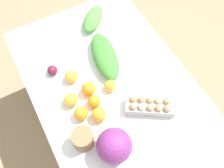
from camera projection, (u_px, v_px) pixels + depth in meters
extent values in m
plane|color=#937A5B|center=(112.00, 126.00, 2.15)|extent=(8.00, 8.00, 0.00)
cube|color=silver|center=(112.00, 87.00, 1.52)|extent=(1.41, 0.93, 0.03)
cylinder|color=brown|center=(31.00, 67.00, 2.03)|extent=(0.06, 0.06, 0.71)
cylinder|color=brown|center=(117.00, 31.00, 2.21)|extent=(0.06, 0.06, 0.71)
cylinder|color=brown|center=(211.00, 163.00, 1.66)|extent=(0.06, 0.06, 0.71)
sphere|color=#7A2D75|center=(114.00, 146.00, 1.24)|extent=(0.18, 0.18, 0.18)
cube|color=#A8A8A3|center=(150.00, 106.00, 1.41)|extent=(0.23, 0.29, 0.06)
sphere|color=tan|center=(134.00, 106.00, 1.36)|extent=(0.04, 0.04, 0.04)
sphere|color=white|center=(142.00, 107.00, 1.36)|extent=(0.04, 0.04, 0.04)
sphere|color=tan|center=(151.00, 107.00, 1.36)|extent=(0.04, 0.04, 0.04)
sphere|color=tan|center=(159.00, 108.00, 1.36)|extent=(0.04, 0.04, 0.04)
sphere|color=tan|center=(168.00, 108.00, 1.36)|extent=(0.04, 0.04, 0.04)
sphere|color=tan|center=(134.00, 99.00, 1.39)|extent=(0.04, 0.04, 0.04)
sphere|color=tan|center=(142.00, 99.00, 1.38)|extent=(0.04, 0.04, 0.04)
sphere|color=tan|center=(151.00, 100.00, 1.38)|extent=(0.04, 0.04, 0.04)
sphere|color=white|center=(159.00, 100.00, 1.38)|extent=(0.04, 0.04, 0.04)
sphere|color=tan|center=(167.00, 101.00, 1.38)|extent=(0.04, 0.04, 0.04)
cylinder|color=olive|center=(83.00, 139.00, 1.29)|extent=(0.11, 0.11, 0.11)
ellipsoid|color=#4C933D|center=(93.00, 19.00, 1.71)|extent=(0.25, 0.25, 0.08)
ellipsoid|color=#3D8433|center=(105.00, 56.00, 1.55)|extent=(0.39, 0.21, 0.09)
sphere|color=#5B1933|center=(52.00, 70.00, 1.52)|extent=(0.06, 0.06, 0.06)
sphere|color=#F9A833|center=(111.00, 86.00, 1.47)|extent=(0.07, 0.07, 0.07)
sphere|color=#F9A833|center=(71.00, 100.00, 1.42)|extent=(0.08, 0.08, 0.08)
sphere|color=orange|center=(94.00, 102.00, 1.41)|extent=(0.07, 0.07, 0.07)
sphere|color=orange|center=(89.00, 89.00, 1.45)|extent=(0.08, 0.08, 0.08)
sphere|color=orange|center=(81.00, 113.00, 1.38)|extent=(0.08, 0.08, 0.08)
sphere|color=orange|center=(99.00, 115.00, 1.37)|extent=(0.08, 0.08, 0.08)
sphere|color=#F9A833|center=(71.00, 76.00, 1.49)|extent=(0.08, 0.08, 0.08)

